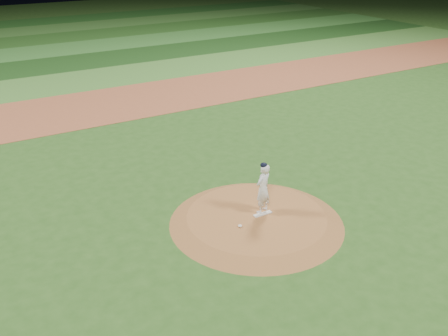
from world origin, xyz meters
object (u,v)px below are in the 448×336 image
object	(u,v)px
pitchers_mound	(256,219)
pitcher_on_mound	(263,188)
rosin_bag	(240,226)
pitching_rubber	(263,214)

from	to	relation	value
pitchers_mound	pitcher_on_mound	xyz separation A→B (m)	(0.30, 0.12, 0.97)
pitchers_mound	rosin_bag	xyz separation A→B (m)	(-0.80, -0.29, 0.16)
pitching_rubber	pitcher_on_mound	world-z (taller)	pitcher_on_mound
rosin_bag	pitcher_on_mound	distance (m)	1.42
pitching_rubber	rosin_bag	distance (m)	1.05
pitching_rubber	rosin_bag	world-z (taller)	rosin_bag
pitching_rubber	rosin_bag	xyz separation A→B (m)	(-1.02, -0.26, 0.02)
pitcher_on_mound	pitchers_mound	bearing A→B (deg)	-158.38
pitcher_on_mound	pitching_rubber	bearing A→B (deg)	-117.95
pitchers_mound	pitcher_on_mound	world-z (taller)	pitcher_on_mound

